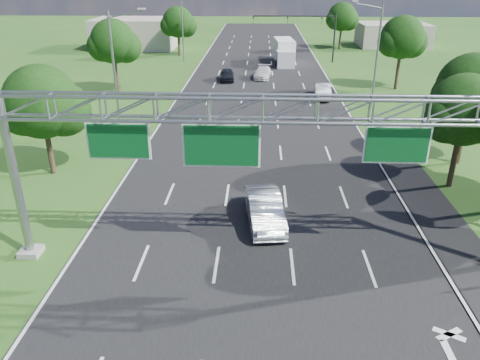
# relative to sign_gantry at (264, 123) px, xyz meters

# --- Properties ---
(ground) EXTENTS (220.00, 220.00, 0.00)m
(ground) POSITION_rel_sign_gantry_xyz_m (-0.33, 18.00, -6.89)
(ground) COLOR #224D17
(ground) RESTS_ON ground
(road) EXTENTS (18.00, 180.00, 0.02)m
(road) POSITION_rel_sign_gantry_xyz_m (-0.33, 18.00, -6.89)
(road) COLOR black
(road) RESTS_ON ground
(road_flare) EXTENTS (3.00, 30.00, 0.02)m
(road_flare) POSITION_rel_sign_gantry_xyz_m (9.87, 2.00, -6.89)
(road_flare) COLOR black
(road_flare) RESTS_ON ground
(sign_gantry) EXTENTS (23.50, 1.00, 9.56)m
(sign_gantry) POSITION_rel_sign_gantry_xyz_m (0.00, 0.00, 0.00)
(sign_gantry) COLOR gray
(sign_gantry) RESTS_ON ground
(traffic_signal) EXTENTS (12.21, 0.24, 7.00)m
(traffic_signal) POSITION_rel_sign_gantry_xyz_m (7.15, 53.00, -1.72)
(traffic_signal) COLOR black
(traffic_signal) RESTS_ON ground
(streetlight_l_near) EXTENTS (2.97, 0.22, 10.16)m
(streetlight_l_near) POSITION_rel_sign_gantry_xyz_m (-11.63, 18.00, -1.31)
(streetlight_l_near) COLOR gray
(streetlight_l_near) RESTS_ON ground
(streetlight_l_far) EXTENTS (2.97, 0.22, 10.16)m
(streetlight_l_far) POSITION_rel_sign_gantry_xyz_m (-11.63, 53.00, -1.31)
(streetlight_l_far) COLOR gray
(streetlight_l_far) RESTS_ON ground
(streetlight_r_mid) EXTENTS (2.97, 0.22, 10.16)m
(streetlight_r_mid) POSITION_rel_sign_gantry_xyz_m (10.97, 28.00, -1.31)
(streetlight_r_mid) COLOR gray
(streetlight_r_mid) RESTS_ON ground
(tree_verge_la) EXTENTS (5.76, 4.80, 7.40)m
(tree_verge_la) POSITION_rel_sign_gantry_xyz_m (-14.25, 10.04, -2.13)
(tree_verge_la) COLOR #2D2116
(tree_verge_la) RESTS_ON ground
(tree_verge_lb) EXTENTS (5.76, 4.80, 8.06)m
(tree_verge_lb) POSITION_rel_sign_gantry_xyz_m (-16.25, 33.04, -1.48)
(tree_verge_lb) COLOR #2D2116
(tree_verge_lb) RESTS_ON ground
(tree_verge_lc) EXTENTS (5.76, 4.80, 7.62)m
(tree_verge_lc) POSITION_rel_sign_gantry_xyz_m (-13.25, 58.04, -1.92)
(tree_verge_lc) COLOR #2D2116
(tree_verge_lc) RESTS_ON ground
(tree_verge_rd) EXTENTS (5.76, 4.80, 8.28)m
(tree_verge_rd) POSITION_rel_sign_gantry_xyz_m (15.75, 36.04, -1.26)
(tree_verge_rd) COLOR #2D2116
(tree_verge_rd) RESTS_ON ground
(tree_verge_re) EXTENTS (5.76, 4.80, 7.84)m
(tree_verge_re) POSITION_rel_sign_gantry_xyz_m (13.75, 66.04, -1.70)
(tree_verge_re) COLOR #2D2116
(tree_verge_re) RESTS_ON ground
(building_left) EXTENTS (14.00, 10.00, 5.00)m
(building_left) POSITION_rel_sign_gantry_xyz_m (-22.33, 66.00, -4.39)
(building_left) COLOR gray
(building_left) RESTS_ON ground
(building_right) EXTENTS (12.00, 9.00, 4.00)m
(building_right) POSITION_rel_sign_gantry_xyz_m (23.67, 70.00, -4.89)
(building_right) COLOR gray
(building_right) RESTS_ON ground
(silver_sedan) EXTENTS (2.43, 5.33, 1.69)m
(silver_sedan) POSITION_rel_sign_gantry_xyz_m (0.16, 3.62, -6.04)
(silver_sedan) COLOR silver
(silver_sedan) RESTS_ON ground
(car_queue_a) EXTENTS (2.45, 5.02, 1.41)m
(car_queue_a) POSITION_rel_sign_gantry_xyz_m (0.14, 41.43, -6.19)
(car_queue_a) COLOR silver
(car_queue_a) RESTS_ON ground
(car_queue_c) EXTENTS (2.01, 4.39, 1.46)m
(car_queue_c) POSITION_rel_sign_gantry_xyz_m (-4.34, 39.73, -6.16)
(car_queue_c) COLOR black
(car_queue_c) RESTS_ON ground
(car_queue_d) EXTENTS (2.00, 4.84, 1.56)m
(car_queue_d) POSITION_rel_sign_gantry_xyz_m (6.62, 31.33, -6.11)
(car_queue_d) COLOR silver
(car_queue_d) RESTS_ON ground
(box_truck) EXTENTS (3.06, 9.04, 3.36)m
(box_truck) POSITION_rel_sign_gantry_xyz_m (3.34, 52.10, -5.28)
(box_truck) COLOR white
(box_truck) RESTS_ON ground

